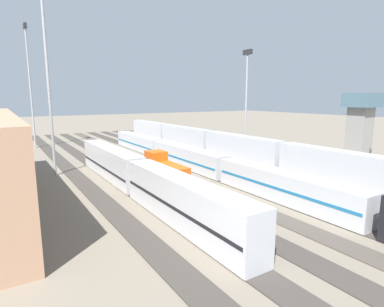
% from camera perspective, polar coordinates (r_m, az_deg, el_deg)
% --- Properties ---
extents(ground_plane, '(400.00, 400.00, 0.00)m').
position_cam_1_polar(ground_plane, '(63.42, -2.18, -2.05)').
color(ground_plane, '#756B5B').
extents(track_bed_0, '(140.00, 2.80, 0.12)m').
position_cam_1_polar(track_bed_0, '(75.21, 11.14, -0.26)').
color(track_bed_0, '#4C443D').
rests_on(track_bed_0, ground_plane).
extents(track_bed_1, '(140.00, 2.80, 0.12)m').
position_cam_1_polar(track_bed_1, '(71.92, 8.23, -0.64)').
color(track_bed_1, '#4C443D').
rests_on(track_bed_1, ground_plane).
extents(track_bed_2, '(140.00, 2.80, 0.12)m').
position_cam_1_polar(track_bed_2, '(68.83, 5.05, -1.06)').
color(track_bed_2, '#3D3833').
rests_on(track_bed_2, ground_plane).
extents(track_bed_3, '(140.00, 2.80, 0.12)m').
position_cam_1_polar(track_bed_3, '(65.99, 1.58, -1.51)').
color(track_bed_3, '#3D3833').
rests_on(track_bed_3, ground_plane).
extents(track_bed_4, '(140.00, 2.80, 0.12)m').
position_cam_1_polar(track_bed_4, '(63.40, -2.18, -2.00)').
color(track_bed_4, '#3D3833').
rests_on(track_bed_4, ground_plane).
extents(track_bed_5, '(140.00, 2.80, 0.12)m').
position_cam_1_polar(track_bed_5, '(61.12, -6.25, -2.51)').
color(track_bed_5, '#4C443D').
rests_on(track_bed_5, ground_plane).
extents(track_bed_6, '(140.00, 2.80, 0.12)m').
position_cam_1_polar(track_bed_6, '(59.18, -10.61, -3.04)').
color(track_bed_6, '#3D3833').
rests_on(track_bed_6, ground_plane).
extents(track_bed_7, '(140.00, 2.80, 0.12)m').
position_cam_1_polar(track_bed_7, '(57.60, -15.24, -3.59)').
color(track_bed_7, '#3D3833').
rests_on(track_bed_7, ground_plane).
extents(track_bed_8, '(140.00, 2.80, 0.12)m').
position_cam_1_polar(track_bed_8, '(56.43, -20.11, -4.14)').
color(track_bed_8, '#3D3833').
rests_on(track_bed_8, ground_plane).
extents(train_on_track_7, '(47.20, 3.06, 5.00)m').
position_cam_1_polar(train_on_track_7, '(43.68, -9.78, -4.30)').
color(train_on_track_7, silver).
rests_on(train_on_track_7, ground_plane).
extents(train_on_track_1, '(119.80, 3.00, 5.00)m').
position_cam_1_polar(train_on_track_1, '(70.64, 8.87, 1.25)').
color(train_on_track_1, silver).
rests_on(train_on_track_1, ground_plane).
extents(train_on_track_6, '(10.00, 3.00, 5.00)m').
position_cam_1_polar(train_on_track_6, '(47.54, -5.09, -3.55)').
color(train_on_track_6, '#D85914').
rests_on(train_on_track_6, ground_plane).
extents(train_on_track_4, '(90.60, 3.06, 4.40)m').
position_cam_1_polar(train_on_track_4, '(52.61, 4.73, -2.30)').
color(train_on_track_4, black).
rests_on(train_on_track_4, ground_plane).
extents(light_mast_1, '(2.80, 0.70, 32.35)m').
position_cam_1_polar(light_mast_1, '(58.62, -25.05, 15.82)').
color(light_mast_1, '#9EA0A5').
rests_on(light_mast_1, ground_plane).
extents(light_mast_2, '(2.80, 0.70, 24.91)m').
position_cam_1_polar(light_mast_2, '(80.22, 9.92, 11.91)').
color(light_mast_2, '#9EA0A5').
rests_on(light_mast_2, ground_plane).
extents(light_mast_3, '(2.80, 0.70, 31.91)m').
position_cam_1_polar(light_mast_3, '(93.71, -27.59, 12.99)').
color(light_mast_3, '#9EA0A5').
rests_on(light_mast_3, ground_plane).
extents(control_tower, '(6.00, 6.00, 14.38)m').
position_cam_1_polar(control_tower, '(77.03, 28.34, 5.20)').
color(control_tower, gray).
rests_on(control_tower, ground_plane).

